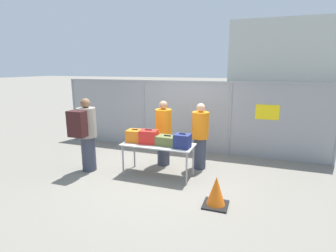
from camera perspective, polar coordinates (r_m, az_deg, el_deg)
ground_plane at (r=6.36m, az=-1.21°, el=-10.08°), size 120.00×120.00×0.00m
fence_section at (r=7.78m, az=3.78°, el=2.52°), size 8.01×0.07×2.09m
inspection_table at (r=5.99m, az=-2.17°, el=-4.54°), size 1.64×0.70×0.75m
suitcase_orange at (r=6.20m, az=-7.16°, el=-2.10°), size 0.39×0.35×0.30m
suitcase_red at (r=6.01m, az=-4.25°, el=-2.37°), size 0.42×0.32×0.33m
suitcase_olive at (r=5.87m, az=-0.12°, el=-3.20°), size 0.51×0.35×0.23m
suitcase_navy at (r=5.67m, az=3.16°, el=-3.29°), size 0.35×0.29×0.33m
traveler_hooded at (r=6.46m, az=-17.51°, el=-1.27°), size 0.44×0.68×1.76m
security_worker_near at (r=6.62m, az=-1.00°, el=-1.38°), size 0.41×0.41×1.66m
security_worker_far at (r=6.42m, az=7.00°, el=-2.04°), size 0.40×0.40×1.63m
utility_trailer at (r=8.95m, az=10.11°, el=-1.00°), size 3.79×2.03×0.65m
distant_hangar at (r=34.31m, az=26.14°, el=13.37°), size 14.25×9.24×7.35m
traffic_cone at (r=4.93m, az=10.43°, el=-14.03°), size 0.45×0.45×0.56m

